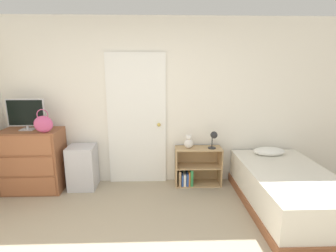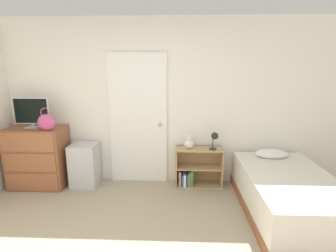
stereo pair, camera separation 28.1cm
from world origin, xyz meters
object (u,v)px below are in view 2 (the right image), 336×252
desk_lamp (214,138)px  dresser (38,157)px  tv (31,112)px  teddy_bear (189,143)px  handbag (47,122)px  bed (288,194)px  storage_bin (85,165)px  bookshelf (195,170)px

desk_lamp → dresser: bearing=-178.8°
tv → desk_lamp: size_ratio=1.98×
teddy_bear → desk_lamp: size_ratio=0.79×
handbag → bed: (3.27, -0.52, -0.79)m
storage_bin → bookshelf: bearing=1.8°
bookshelf → teddy_bear: size_ratio=3.35×
storage_bin → teddy_bear: (1.62, 0.05, 0.36)m
bookshelf → desk_lamp: (0.27, -0.05, 0.54)m
tv → bookshelf: tv is taller
desk_lamp → bed: desk_lamp is taller
handbag → bed: bearing=-9.0°
tv → bed: bearing=-10.9°
handbag → storage_bin: 0.87m
dresser → bookshelf: dresser is taller
desk_lamp → bed: size_ratio=0.15×
handbag → bed: 3.41m
tv → bed: tv is taller
teddy_bear → bed: (1.22, -0.77, -0.43)m
tv → desk_lamp: bearing=0.8°
tv → desk_lamp: 2.76m
bookshelf → teddy_bear: 0.45m
handbag → teddy_bear: size_ratio=1.56×
handbag → storage_bin: bearing=25.3°
dresser → handbag: handbag is taller
tv → teddy_bear: size_ratio=2.51×
teddy_bear → desk_lamp: 0.39m
teddy_bear → desk_lamp: (0.38, -0.04, 0.10)m
dresser → tv: tv is taller
tv → handbag: bearing=-29.4°
tv → bookshelf: size_ratio=0.75×
desk_lamp → tv: bearing=-179.2°
teddy_bear → tv: bearing=-178.1°
bookshelf → teddy_bear: bearing=-176.2°
bookshelf → handbag: bearing=-173.1°
storage_bin → bookshelf: (1.73, 0.06, -0.08)m
storage_bin → teddy_bear: 1.66m
handbag → storage_bin: size_ratio=0.50×
storage_bin → bed: 2.93m
teddy_bear → storage_bin: bearing=-178.3°
desk_lamp → handbag: bearing=-175.1°
tv → storage_bin: bearing=2.3°
teddy_bear → desk_lamp: bearing=-6.5°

